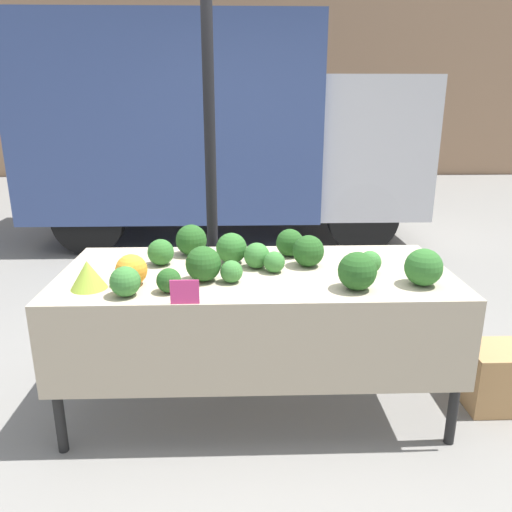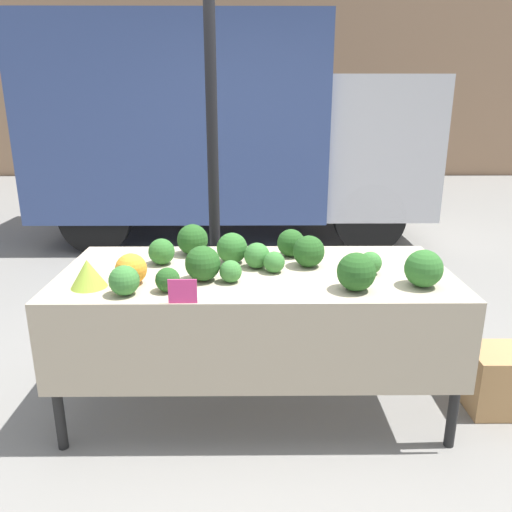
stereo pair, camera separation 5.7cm
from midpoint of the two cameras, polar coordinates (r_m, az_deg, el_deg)
ground_plane at (r=3.00m, az=0.57°, el=-16.20°), size 40.00×40.00×0.00m
building_facade at (r=11.99m, az=-0.27°, el=24.41°), size 16.00×0.60×6.28m
tent_pole at (r=3.18m, az=-4.38°, el=9.13°), size 0.07×0.07×2.41m
parked_truck at (r=6.35m, az=-3.72°, el=14.54°), size 4.58×2.09×2.53m
market_table at (r=2.61m, az=0.64°, el=-3.98°), size 2.05×0.92×0.80m
orange_cauliflower at (r=2.49m, az=-13.45°, el=-1.46°), size 0.15×0.15×0.15m
romanesco_head at (r=2.51m, az=-18.04°, el=-1.91°), size 0.17×0.17×0.14m
broccoli_head_0 at (r=2.87m, az=4.58°, el=1.50°), size 0.16×0.16×0.16m
broccoli_head_1 at (r=2.39m, az=12.07°, el=-1.79°), size 0.18×0.18×0.18m
broccoli_head_2 at (r=2.48m, az=-5.45°, el=-0.86°), size 0.18×0.18×0.18m
broccoli_head_3 at (r=2.36m, az=-14.16°, el=-2.73°), size 0.14×0.14×0.14m
broccoli_head_4 at (r=2.66m, az=0.72°, el=0.05°), size 0.14×0.14×0.14m
broccoli_head_5 at (r=2.37m, az=-9.39°, el=-2.69°), size 0.12×0.12×0.12m
broccoli_head_6 at (r=2.46m, az=-2.25°, el=-1.77°), size 0.11×0.11×0.11m
broccoli_head_7 at (r=2.70m, az=6.66°, el=0.53°), size 0.17×0.17×0.17m
broccoli_head_8 at (r=2.65m, az=13.54°, el=-0.77°), size 0.12×0.12×0.12m
broccoli_head_9 at (r=2.60m, az=2.72°, el=-0.71°), size 0.11×0.11×0.11m
broccoli_head_10 at (r=2.77m, az=-10.16°, el=0.50°), size 0.14×0.14×0.14m
broccoli_head_11 at (r=2.53m, az=19.24°, el=-1.36°), size 0.18×0.18×0.18m
broccoli_head_12 at (r=2.91m, az=-6.70°, el=1.87°), size 0.18×0.18×0.18m
broccoli_head_13 at (r=2.74m, az=-2.16°, el=0.91°), size 0.17×0.17×0.17m
price_sign at (r=2.22m, az=-7.66°, el=-4.03°), size 0.13×0.01×0.11m
produce_crate at (r=3.18m, az=27.06°, el=-12.47°), size 0.42×0.31×0.35m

